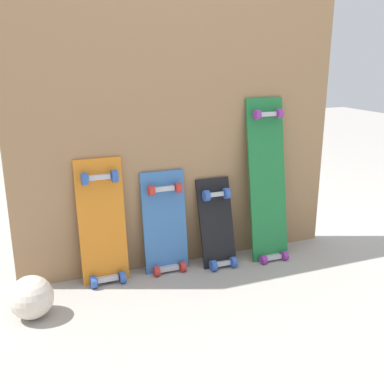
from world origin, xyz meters
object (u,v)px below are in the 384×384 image
Objects in this scene: skateboard_black at (217,229)px; skateboard_green at (268,187)px; skateboard_blue at (165,228)px; skateboard_orange at (103,228)px; rubber_ball at (31,297)px.

skateboard_green is (0.30, -0.00, 0.21)m from skateboard_black.
skateboard_black is (0.29, -0.04, -0.03)m from skateboard_blue.
skateboard_blue is 0.29m from skateboard_black.
rubber_ball is at bearing -148.08° from skateboard_orange.
rubber_ball is at bearing -168.74° from skateboard_black.
skateboard_blue is at bearing 0.41° from skateboard_orange.
skateboard_blue is 0.62m from skateboard_green.
skateboard_blue is 1.12× the size of skateboard_black.
skateboard_orange reaches higher than skateboard_blue.
skateboard_black is 0.37m from skateboard_green.
skateboard_blue is 0.63× the size of skateboard_green.
skateboard_orange is 1.29× the size of skateboard_black.
skateboard_blue is 0.76m from rubber_ball.
skateboard_green is 4.99× the size of rubber_ball.
skateboard_orange is 1.15× the size of skateboard_blue.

